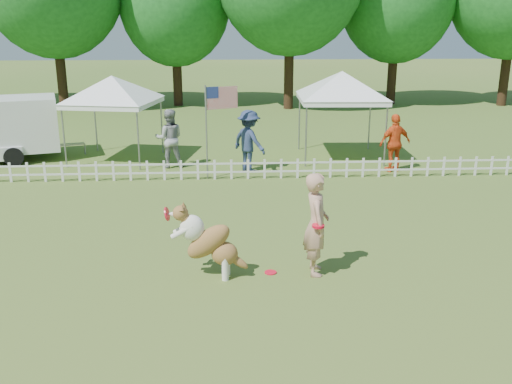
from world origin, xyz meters
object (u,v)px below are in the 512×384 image
canopy_tent_left (115,119)px  spectator_a (169,138)px  dog (210,242)px  handler (316,224)px  flag_pole (207,133)px  canopy_tent_right (340,116)px  spectator_b (249,141)px  spectator_c (395,143)px  frisbee_on_turf (271,272)px

canopy_tent_left → spectator_a: 2.25m
canopy_tent_left → spectator_a: size_ratio=1.47×
dog → handler: bearing=9.5°
flag_pole → canopy_tent_right: bearing=7.3°
canopy_tent_left → handler: bearing=-49.0°
dog → canopy_tent_left: size_ratio=0.51×
canopy_tent_right → handler: bearing=-101.3°
handler → spectator_a: (-3.46, 8.28, -0.03)m
handler → canopy_tent_left: size_ratio=0.70×
dog → spectator_b: bearing=89.3°
dog → spectator_b: (1.06, 7.75, 0.26)m
flag_pole → spectator_c: 5.89m
handler → spectator_b: bearing=8.6°
spectator_b → spectator_c: (4.55, -0.30, -0.06)m
canopy_tent_right → spectator_a: 5.86m
flag_pole → spectator_b: bearing=11.5°
spectator_b → flag_pole: bearing=80.4°
spectator_c → frisbee_on_turf: bearing=42.4°
handler → spectator_c: (3.63, 7.36, -0.07)m
handler → spectator_b: (-0.92, 7.67, -0.01)m
handler → spectator_b: 7.72m
handler → spectator_c: handler is taller
canopy_tent_right → spectator_c: 2.45m
handler → flag_pole: size_ratio=0.70×
frisbee_on_turf → handler: bearing=-1.2°
flag_pole → spectator_b: size_ratio=1.45×
frisbee_on_turf → flag_pole: flag_pole is taller
dog → frisbee_on_turf: (1.14, 0.10, -0.69)m
spectator_b → spectator_c: spectator_b is taller
frisbee_on_turf → spectator_b: size_ratio=0.12×
handler → spectator_a: size_ratio=1.04×
flag_pole → spectator_c: size_ratio=1.54×
handler → dog: (-1.98, -0.08, -0.27)m
canopy_tent_left → spectator_a: bearing=-18.8°
canopy_tent_right → spectator_c: bearing=-53.2°
canopy_tent_right → spectator_c: (1.35, -1.97, -0.54)m
spectator_a → spectator_b: bearing=161.8°
canopy_tent_left → canopy_tent_right: 7.65m
spectator_a → spectator_b: 2.61m
dog → spectator_c: size_ratio=0.77×
canopy_tent_left → canopy_tent_right: canopy_tent_right is taller
dog → frisbee_on_turf: bearing=12.1°
canopy_tent_left → spectator_b: (4.45, -1.72, -0.42)m
flag_pole → spectator_a: size_ratio=1.48×
spectator_b → spectator_c: bearing=-136.9°
dog → spectator_c: (5.61, 7.45, 0.21)m
spectator_a → spectator_b: (2.54, -0.62, 0.02)m
frisbee_on_turf → canopy_tent_left: bearing=115.8°
handler → flag_pole: bearing=19.7°
frisbee_on_turf → canopy_tent_right: 9.93m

